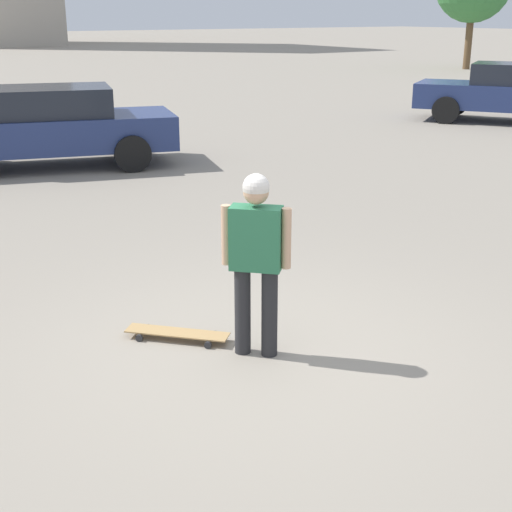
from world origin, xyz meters
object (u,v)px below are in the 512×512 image
object	(u,v)px
person	(256,251)
skateboard	(177,333)
car_parked_far	(510,92)
car_parked_near	(50,126)

from	to	relation	value
person	skateboard	xyz separation A→B (m)	(-0.62, -0.44, -0.87)
skateboard	car_parked_far	size ratio (longest dim) A/B	0.17
person	car_parked_far	distance (m)	15.25
person	skateboard	world-z (taller)	person
skateboard	car_parked_near	distance (m)	8.27
car_parked_far	car_parked_near	bearing A→B (deg)	51.60
person	car_parked_far	bearing A→B (deg)	75.07
skateboard	car_parked_near	bearing A→B (deg)	-54.51
person	skateboard	size ratio (longest dim) A/B	1.94
skateboard	car_parked_far	world-z (taller)	car_parked_far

